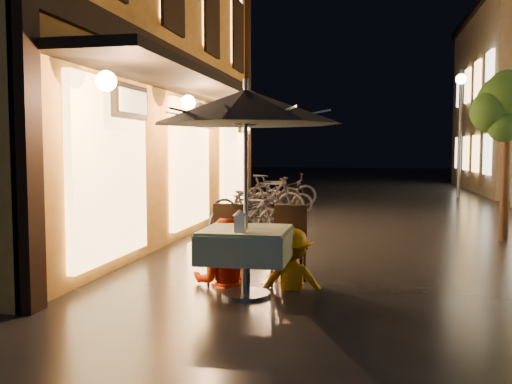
% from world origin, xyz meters
% --- Properties ---
extents(ground, '(90.00, 90.00, 0.00)m').
position_xyz_m(ground, '(0.00, 0.00, 0.00)').
color(ground, black).
rests_on(ground, ground).
extents(west_building, '(5.90, 11.40, 7.40)m').
position_xyz_m(west_building, '(-5.72, 4.00, 3.71)').
color(west_building, '#BF7A28').
rests_on(west_building, ground).
extents(street_tree, '(1.43, 1.20, 3.15)m').
position_xyz_m(street_tree, '(2.41, 4.51, 2.42)').
color(street_tree, black).
rests_on(street_tree, ground).
extents(streetlamp_far, '(0.36, 0.36, 4.23)m').
position_xyz_m(streetlamp_far, '(3.00, 14.00, 2.92)').
color(streetlamp_far, '#59595E').
rests_on(streetlamp_far, ground).
extents(cafe_table, '(0.99, 0.99, 0.78)m').
position_xyz_m(cafe_table, '(-1.42, -0.32, 0.59)').
color(cafe_table, '#59595E').
rests_on(cafe_table, ground).
extents(patio_umbrella, '(2.16, 2.16, 2.46)m').
position_xyz_m(patio_umbrella, '(-1.42, -0.32, 2.15)').
color(patio_umbrella, '#59595E').
rests_on(patio_umbrella, ground).
extents(cafe_chair_left, '(0.42, 0.42, 0.97)m').
position_xyz_m(cafe_chair_left, '(-1.82, 0.42, 0.54)').
color(cafe_chair_left, black).
rests_on(cafe_chair_left, ground).
extents(cafe_chair_right, '(0.42, 0.42, 0.97)m').
position_xyz_m(cafe_chair_right, '(-1.02, 0.42, 0.54)').
color(cafe_chair_right, black).
rests_on(cafe_chair_right, ground).
extents(table_lantern, '(0.16, 0.16, 0.25)m').
position_xyz_m(table_lantern, '(-1.42, -0.61, 0.92)').
color(table_lantern, white).
rests_on(table_lantern, cafe_table).
extents(person_orange, '(0.86, 0.72, 1.61)m').
position_xyz_m(person_orange, '(-1.81, 0.21, 0.81)').
color(person_orange, '#C12400').
rests_on(person_orange, ground).
extents(person_yellow, '(0.95, 0.60, 1.40)m').
position_xyz_m(person_yellow, '(-0.95, 0.19, 0.70)').
color(person_yellow, orange).
rests_on(person_yellow, ground).
extents(bicycle_0, '(1.81, 1.14, 0.90)m').
position_xyz_m(bicycle_0, '(-2.17, 3.91, 0.45)').
color(bicycle_0, black).
rests_on(bicycle_0, ground).
extents(bicycle_1, '(1.53, 0.82, 0.89)m').
position_xyz_m(bicycle_1, '(-2.25, 3.95, 0.44)').
color(bicycle_1, black).
rests_on(bicycle_1, ground).
extents(bicycle_2, '(1.75, 1.08, 0.87)m').
position_xyz_m(bicycle_2, '(-2.75, 6.09, 0.43)').
color(bicycle_2, black).
rests_on(bicycle_2, ground).
extents(bicycle_3, '(1.84, 0.77, 1.07)m').
position_xyz_m(bicycle_3, '(-2.36, 6.61, 0.54)').
color(bicycle_3, black).
rests_on(bicycle_3, ground).
extents(bicycle_4, '(1.64, 0.60, 0.86)m').
position_xyz_m(bicycle_4, '(-2.26, 7.93, 0.43)').
color(bicycle_4, black).
rests_on(bicycle_4, ground).
extents(bicycle_5, '(1.63, 0.64, 0.95)m').
position_xyz_m(bicycle_5, '(-2.69, 9.17, 0.48)').
color(bicycle_5, black).
rests_on(bicycle_5, ground).
extents(bicycle_6, '(1.98, 1.06, 0.99)m').
position_xyz_m(bicycle_6, '(-2.45, 9.77, 0.49)').
color(bicycle_6, black).
rests_on(bicycle_6, ground).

